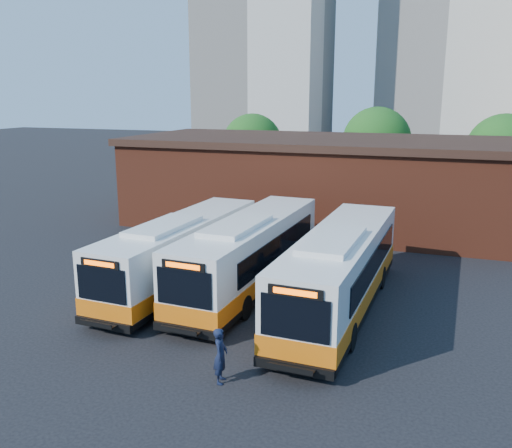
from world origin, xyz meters
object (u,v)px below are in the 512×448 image
(bus_mideast, at_px, (250,256))
(transit_worker, at_px, (221,356))
(bus_east, at_px, (340,274))
(bus_midwest, at_px, (182,255))

(bus_mideast, height_order, transit_worker, bus_mideast)
(bus_mideast, xyz_separation_m, bus_east, (4.76, -1.33, 0.03))
(bus_midwest, bearing_deg, bus_mideast, 15.73)
(bus_midwest, distance_m, bus_east, 8.16)
(bus_midwest, bearing_deg, transit_worker, -52.62)
(transit_worker, bearing_deg, bus_east, -30.75)
(bus_mideast, bearing_deg, bus_midwest, -164.36)
(bus_mideast, height_order, bus_east, bus_east)
(bus_mideast, bearing_deg, transit_worker, -73.32)
(transit_worker, bearing_deg, bus_mideast, 1.81)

